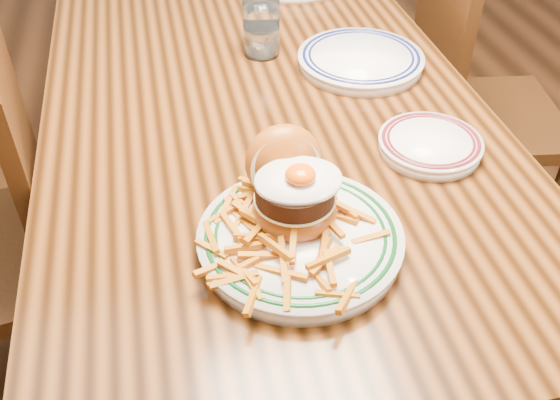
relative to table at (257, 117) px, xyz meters
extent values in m
plane|color=black|center=(0.00, 0.00, -0.66)|extent=(6.00, 6.00, 0.00)
cube|color=black|center=(0.00, 0.00, 0.06)|extent=(0.85, 1.60, 0.05)
cylinder|color=black|center=(-0.36, 0.74, -0.31)|extent=(0.07, 0.07, 0.70)
cylinder|color=black|center=(0.36, 0.74, -0.31)|extent=(0.07, 0.07, 0.70)
cube|color=#3E200D|center=(-0.48, -0.06, 0.02)|extent=(0.10, 0.43, 0.46)
cylinder|color=#3E200D|center=(-0.46, -0.24, -0.45)|extent=(0.04, 0.04, 0.42)
cylinder|color=#3E200D|center=(-0.51, 0.12, -0.45)|extent=(0.04, 0.04, 0.42)
cube|color=#3E200D|center=(0.71, 0.22, -0.25)|extent=(0.47, 0.47, 0.04)
cube|color=#3E200D|center=(0.53, 0.25, -0.01)|extent=(0.09, 0.41, 0.44)
cylinder|color=#3E200D|center=(0.91, 0.37, -0.46)|extent=(0.04, 0.04, 0.40)
cylinder|color=#3E200D|center=(0.57, 0.42, -0.46)|extent=(0.04, 0.04, 0.40)
cylinder|color=#3E200D|center=(0.86, 0.02, -0.46)|extent=(0.04, 0.04, 0.40)
cylinder|color=#3E200D|center=(0.51, 0.08, -0.46)|extent=(0.04, 0.04, 0.40)
cylinder|color=white|center=(-0.03, -0.49, 0.10)|extent=(0.29, 0.29, 0.02)
cylinder|color=white|center=(-0.03, -0.49, 0.11)|extent=(0.30, 0.30, 0.01)
torus|color=#0B4116|center=(-0.03, -0.49, 0.12)|extent=(0.28, 0.28, 0.01)
torus|color=#0B4116|center=(-0.03, -0.49, 0.12)|extent=(0.25, 0.25, 0.01)
ellipsoid|color=#AD5316|center=(-0.03, -0.46, 0.13)|extent=(0.13, 0.13, 0.06)
cylinder|color=beige|center=(-0.03, -0.46, 0.15)|extent=(0.12, 0.12, 0.00)
cylinder|color=black|center=(-0.03, -0.46, 0.17)|extent=(0.12, 0.12, 0.03)
ellipsoid|color=white|center=(-0.02, -0.46, 0.19)|extent=(0.12, 0.10, 0.01)
ellipsoid|color=#F95504|center=(-0.02, -0.46, 0.20)|extent=(0.04, 0.04, 0.02)
ellipsoid|color=#AD5316|center=(-0.03, -0.39, 0.17)|extent=(0.12, 0.10, 0.13)
cylinder|color=beige|center=(-0.03, -0.40, 0.16)|extent=(0.11, 0.04, 0.11)
cylinder|color=white|center=(0.25, -0.31, 0.10)|extent=(0.18, 0.18, 0.02)
cylinder|color=white|center=(0.25, -0.31, 0.11)|extent=(0.18, 0.18, 0.01)
torus|color=maroon|center=(0.25, -0.31, 0.11)|extent=(0.17, 0.17, 0.01)
torus|color=maroon|center=(0.25, -0.31, 0.11)|extent=(0.15, 0.15, 0.01)
cube|color=silver|center=(0.27, -0.30, 0.11)|extent=(0.07, 0.11, 0.00)
cylinder|color=white|center=(0.23, 0.01, 0.10)|extent=(0.26, 0.26, 0.02)
cylinder|color=white|center=(0.23, 0.01, 0.11)|extent=(0.27, 0.27, 0.01)
torus|color=#0F164D|center=(0.23, 0.01, 0.11)|extent=(0.25, 0.25, 0.01)
torus|color=#0F164D|center=(0.23, 0.01, 0.11)|extent=(0.22, 0.22, 0.01)
cylinder|color=white|center=(0.04, 0.12, 0.15)|extent=(0.08, 0.08, 0.12)
cylinder|color=silver|center=(0.04, 0.12, 0.12)|extent=(0.07, 0.07, 0.06)
camera|label=1|loc=(-0.19, -1.12, 0.74)|focal=40.00mm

